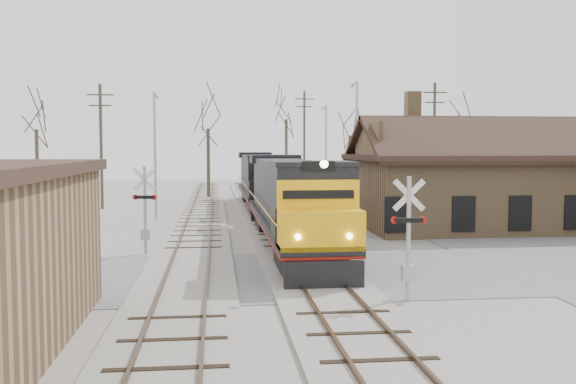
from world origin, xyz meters
The scene contains 20 objects.
ground centered at (0.00, 0.00, 0.00)m, with size 140.00×140.00×0.00m, color #9F9A90.
road centered at (0.00, 0.00, 0.01)m, with size 60.00×9.00×0.03m, color slate.
track_main centered at (0.00, 15.00, 0.07)m, with size 3.40×90.00×0.24m.
track_siding centered at (-4.50, 15.00, 0.07)m, with size 3.40×90.00×0.24m.
depot centered at (11.99, 12.00, 2.41)m, with size 15.20×9.31×7.90m.
locomotive_lead centered at (0.00, 6.02, 2.21)m, with size 2.83×18.97×4.21m.
locomotive_trailing centered at (0.00, 25.26, 2.21)m, with size 2.83×18.97×3.98m.
crossbuck_near centered at (2.32, -4.41, 1.80)m, with size 1.08×0.28×3.79m.
crossbuck_far centered at (-6.53, 5.19, 1.82)m, with size 1.08×0.38×3.84m.
streetlight_a centered at (-7.28, 18.46, 4.60)m, with size 0.25×2.04×8.14m.
streetlight_b centered at (6.59, 22.19, 5.22)m, with size 0.25×2.04×9.36m.
streetlight_c centered at (6.54, 34.80, 4.76)m, with size 0.25×2.04×8.46m.
utility_pole_a centered at (-12.01, 26.47, 4.91)m, with size 2.00×0.24×9.38m.
utility_pole_b centered at (5.72, 43.01, 5.45)m, with size 2.00×0.24×10.45m.
utility_pole_c centered at (14.33, 27.81, 5.18)m, with size 2.00×0.24×9.91m.
tree_a centered at (-18.31, 32.59, 7.16)m, with size 4.10×4.10×10.06m.
tree_b centered at (-4.12, 36.03, 7.40)m, with size 4.24×4.24×10.40m.
tree_c centered at (4.18, 46.15, 8.95)m, with size 5.13×5.13×12.56m.
tree_d centered at (10.84, 44.56, 6.89)m, with size 3.95×3.95×9.68m.
tree_e centered at (21.18, 39.67, 7.30)m, with size 4.19×4.19×10.26m.
Camera 1 is at (-3.46, -23.08, 4.66)m, focal length 40.00 mm.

